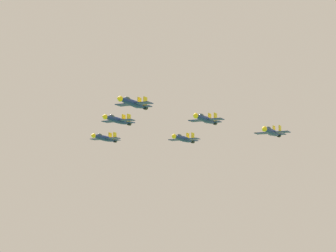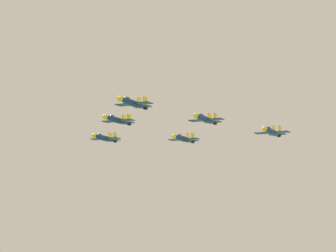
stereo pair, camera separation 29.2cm
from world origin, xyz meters
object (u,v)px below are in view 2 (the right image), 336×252
jet_left_outer (272,132)px  jet_right_outer (104,138)px  jet_left_wingman (205,119)px  jet_right_wingman (117,120)px  jet_slot_rear (183,139)px  jet_lead (133,103)px

jet_left_outer → jet_right_outer: (51.98, -25.69, 1.33)m
jet_left_wingman → jet_right_wingman: (25.99, -12.85, 1.67)m
jet_right_wingman → jet_left_outer: jet_right_wingman is taller
jet_right_wingman → jet_slot_rear: (-20.55, -8.87, -4.54)m
jet_left_wingman → jet_lead: bearing=-40.0°
jet_lead → jet_left_wingman: 22.58m
jet_left_wingman → jet_left_outer: (-20.55, -8.86, -2.40)m
jet_lead → jet_right_wingman: jet_lead is taller
jet_left_outer → jet_right_outer: 58.00m
jet_lead → jet_left_wingman: jet_lead is taller
jet_lead → jet_right_wingman: size_ratio=1.02×
jet_right_wingman → jet_slot_rear: bearing=140.3°
jet_left_wingman → jet_right_outer: 46.73m
jet_right_wingman → jet_slot_rear: size_ratio=1.03×
jet_right_wingman → jet_left_outer: 46.89m
jet_left_outer → jet_slot_rear: size_ratio=1.06×
jet_lead → jet_slot_rear: jet_lead is taller
jet_left_outer → jet_left_wingman: bearing=-40.6°
jet_right_wingman → jet_left_outer: bearing=112.1°
jet_lead → jet_left_outer: bearing=139.3°
jet_lead → jet_right_wingman: 22.42m
jet_right_wingman → jet_slot_rear: 22.84m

